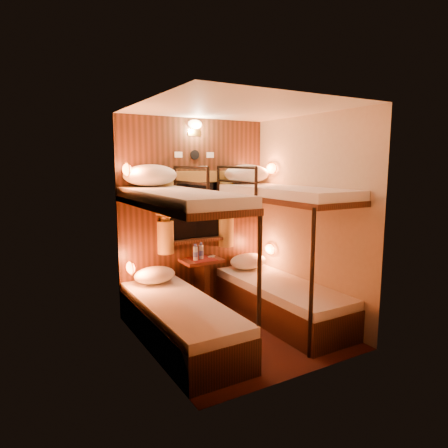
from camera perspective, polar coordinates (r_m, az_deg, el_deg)
floor at (r=4.57m, az=1.88°, el=-15.20°), size 2.10×2.10×0.00m
ceiling at (r=4.21m, az=2.05°, el=16.21°), size 2.10×2.10×0.00m
wall_back at (r=5.13m, az=-4.29°, el=1.42°), size 2.40×0.00×2.40m
wall_front at (r=3.40m, az=11.44°, el=-2.52°), size 2.40×0.00×2.40m
wall_left at (r=3.79m, az=-10.94°, el=-1.32°), size 0.00×2.40×2.40m
wall_right at (r=4.83m, az=12.07°, el=0.78°), size 0.00×2.40×2.40m
back_panel at (r=5.12m, az=-4.22°, el=1.40°), size 2.00×0.03×2.40m
bunk_left at (r=4.14m, az=-6.33°, el=-9.54°), size 0.72×1.90×1.82m
bunk_right at (r=4.78m, az=8.11°, el=-7.04°), size 0.72×1.90×1.82m
window at (r=5.10m, az=-4.06°, el=1.15°), size 1.00×0.12×0.79m
curtains at (r=5.06m, az=-3.91°, el=2.04°), size 1.10×0.22×1.00m
back_fixtures at (r=5.06m, az=-4.17°, el=13.18°), size 0.54×0.09×0.48m
reading_lamps at (r=4.82m, az=-2.47°, el=1.43°), size 2.00×0.20×1.25m
table at (r=5.12m, az=-3.20°, el=-7.58°), size 0.50×0.34×0.66m
bottle_left at (r=4.97m, az=-4.10°, el=-4.22°), size 0.06×0.06×0.21m
bottle_right at (r=5.03m, az=-3.29°, el=-4.02°), size 0.06×0.06×0.21m
sachet_a at (r=5.16m, az=-1.85°, el=-4.70°), size 0.09×0.08×0.01m
sachet_b at (r=5.21m, az=-1.71°, el=-4.56°), size 0.09×0.07×0.01m
pillow_lower_left at (r=4.77m, az=-9.85°, el=-7.19°), size 0.49×0.35×0.19m
pillow_lower_right at (r=5.33m, az=3.47°, el=-5.33°), size 0.52×0.37×0.20m
pillow_upper_left at (r=4.65m, az=-10.49°, el=6.87°), size 0.63×0.45×0.25m
pillow_upper_right at (r=5.22m, az=3.25°, el=7.17°), size 0.62×0.44×0.24m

